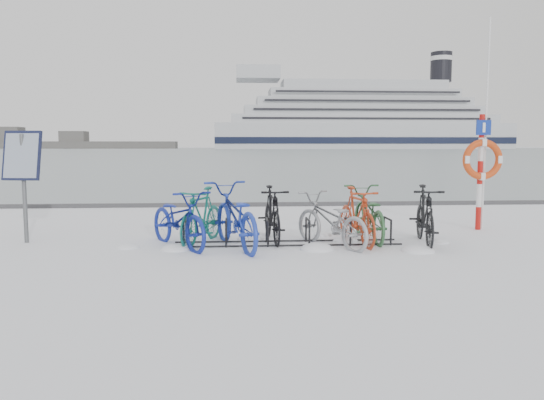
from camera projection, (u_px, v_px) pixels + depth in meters
ground at (287, 244)px, 9.39m from camera, size 900.00×900.00×0.00m
ice_sheet at (238, 151)px, 163.18m from camera, size 400.00×298.00×0.02m
quay_edge at (267, 204)px, 15.24m from camera, size 400.00×0.25×0.10m
bike_rack at (287, 234)px, 9.37m from camera, size 4.00×0.48×0.46m
info_board at (22, 162)px, 9.37m from camera, size 0.70×0.35×2.01m
lifebuoy_station at (482, 160)px, 10.81m from camera, size 0.83×0.23×4.31m
cruise_ferry at (360, 123)px, 230.94m from camera, size 127.49×24.07×41.89m
bike_0 at (179, 217)px, 9.13m from camera, size 1.61×2.03×1.03m
bike_1 at (202, 214)px, 9.47m from camera, size 1.07×1.79×1.04m
bike_2 at (235, 214)px, 9.06m from camera, size 1.38×2.31×1.15m
bike_3 at (272, 212)px, 9.69m from camera, size 0.63×1.77×1.04m
bike_4 at (330, 218)px, 9.18m from camera, size 1.47×1.93×0.97m
bike_5 at (357, 214)px, 9.44m from camera, size 0.72×1.79×1.05m
bike_6 at (368, 212)px, 9.85m from camera, size 0.71×1.97×1.03m
bike_7 at (425, 214)px, 9.40m from camera, size 0.85×1.86×1.08m
snow_drifts at (304, 246)px, 9.23m from camera, size 5.85×2.10×0.20m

